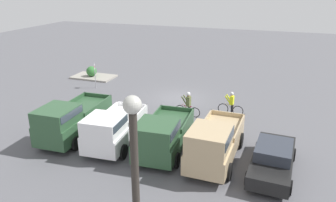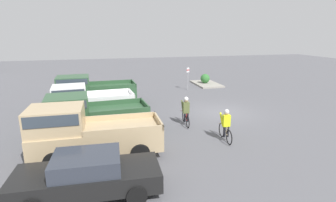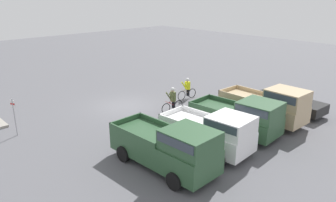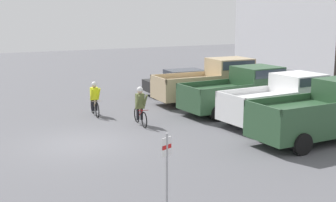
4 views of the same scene
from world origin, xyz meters
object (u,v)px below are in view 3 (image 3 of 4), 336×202
at_px(pickup_truck_2, 213,131).
at_px(pickup_truck_3, 170,146).
at_px(cyclist_1, 187,88).
at_px(sedan_0, 288,101).
at_px(cyclist_0, 173,99).
at_px(fire_lane_sign, 14,113).
at_px(pickup_truck_0, 270,104).
at_px(pickup_truck_1, 242,116).

bearing_deg(pickup_truck_2, pickup_truck_3, -3.29).
bearing_deg(pickup_truck_3, cyclist_1, -140.69).
xyz_separation_m(pickup_truck_2, pickup_truck_3, (2.81, -0.16, 0.06)).
relative_size(sedan_0, cyclist_0, 2.71).
bearing_deg(fire_lane_sign, sedan_0, 150.16).
bearing_deg(pickup_truck_2, cyclist_1, -127.92).
relative_size(pickup_truck_0, pickup_truck_2, 1.10).
xyz_separation_m(pickup_truck_0, pickup_truck_1, (2.76, -0.12, -0.08)).
xyz_separation_m(pickup_truck_2, cyclist_1, (-5.30, -6.81, -0.30)).
height_order(sedan_0, fire_lane_sign, fire_lane_sign).
xyz_separation_m(sedan_0, cyclist_0, (5.77, -5.33, 0.14)).
height_order(sedan_0, pickup_truck_3, pickup_truck_3).
bearing_deg(fire_lane_sign, cyclist_1, 170.35).
height_order(pickup_truck_2, pickup_truck_3, pickup_truck_3).
height_order(cyclist_0, cyclist_1, cyclist_0).
xyz_separation_m(sedan_0, pickup_truck_2, (8.37, 0.27, 0.38)).
bearing_deg(pickup_truck_2, cyclist_0, -114.96).
bearing_deg(pickup_truck_3, pickup_truck_1, -179.63).
bearing_deg(pickup_truck_1, pickup_truck_3, 0.37).
height_order(pickup_truck_3, cyclist_1, pickup_truck_3).
height_order(pickup_truck_1, cyclist_0, pickup_truck_1).
relative_size(pickup_truck_2, fire_lane_sign, 2.23).
bearing_deg(cyclist_1, fire_lane_sign, -9.65).
bearing_deg(fire_lane_sign, cyclist_0, 160.59).
bearing_deg(cyclist_0, fire_lane_sign, -19.41).
bearing_deg(pickup_truck_1, pickup_truck_0, 177.53).
bearing_deg(pickup_truck_0, cyclist_1, -87.82).
bearing_deg(pickup_truck_2, pickup_truck_0, -179.18).
relative_size(sedan_0, pickup_truck_0, 0.89).
distance_m(sedan_0, fire_lane_sign, 17.20).
bearing_deg(sedan_0, pickup_truck_0, 3.80).
xyz_separation_m(pickup_truck_3, cyclist_1, (-8.12, -6.65, -0.36)).
bearing_deg(pickup_truck_0, pickup_truck_2, 0.82).
xyz_separation_m(pickup_truck_1, pickup_truck_3, (5.62, 0.04, 0.06)).
distance_m(pickup_truck_0, fire_lane_sign, 14.93).
bearing_deg(pickup_truck_1, fire_lane_sign, -42.70).
distance_m(pickup_truck_2, cyclist_0, 6.18).
distance_m(pickup_truck_0, pickup_truck_2, 5.56).
distance_m(pickup_truck_1, cyclist_1, 7.07).
distance_m(pickup_truck_0, cyclist_1, 6.74).
relative_size(pickup_truck_0, cyclist_1, 3.07).
xyz_separation_m(sedan_0, cyclist_1, (3.07, -6.54, 0.08)).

